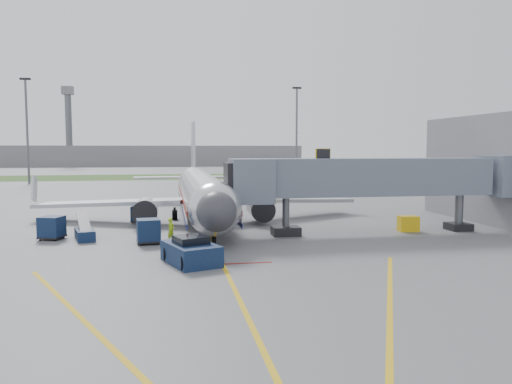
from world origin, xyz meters
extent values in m
plane|color=#565659|center=(0.00, 0.00, 0.00)|extent=(400.00, 400.00, 0.00)
cube|color=#2D4C1E|center=(0.00, 90.00, 0.01)|extent=(300.00, 25.00, 0.01)
cube|color=gold|center=(0.00, -2.00, 0.00)|extent=(0.25, 50.00, 0.01)
cube|color=maroon|center=(0.00, -4.00, 0.00)|extent=(6.00, 0.25, 0.01)
cube|color=gold|center=(-6.00, -14.00, 0.00)|extent=(9.52, 20.04, 0.01)
cube|color=gold|center=(6.00, -14.00, 0.00)|extent=(9.52, 20.04, 0.01)
cylinder|color=silver|center=(0.00, 15.00, 2.70)|extent=(3.80, 28.00, 3.80)
sphere|color=silver|center=(0.00, 1.00, 2.70)|extent=(3.80, 3.80, 3.80)
sphere|color=#38383D|center=(0.00, -0.30, 2.70)|extent=(2.74, 2.74, 2.74)
cube|color=black|center=(0.00, 0.60, 3.25)|extent=(2.20, 1.20, 0.55)
cone|color=silver|center=(0.00, 31.50, 2.70)|extent=(3.80, 5.00, 3.80)
cube|color=#B7BAC1|center=(0.00, 31.00, 6.70)|extent=(0.35, 4.20, 7.00)
cube|color=#B7BAC1|center=(-8.50, 15.00, 1.80)|extent=(15.10, 8.59, 1.13)
cube|color=#B7BAC1|center=(8.50, 15.00, 1.80)|extent=(15.10, 8.59, 1.13)
cylinder|color=silver|center=(-5.20, 12.00, 1.35)|extent=(2.10, 3.60, 2.10)
cylinder|color=silver|center=(5.20, 12.00, 1.35)|extent=(2.10, 3.60, 2.10)
cube|color=maroon|center=(1.92, 15.00, 2.35)|extent=(0.05, 28.00, 0.45)
cube|color=navy|center=(1.92, 15.00, 1.45)|extent=(0.05, 28.00, 0.35)
cylinder|color=black|center=(0.00, 2.00, 0.30)|extent=(0.28, 0.70, 0.70)
cylinder|color=black|center=(-2.60, 15.50, 0.45)|extent=(0.50, 1.00, 1.00)
cylinder|color=black|center=(2.60, 15.50, 0.45)|extent=(0.50, 1.00, 1.00)
cube|color=slate|center=(13.00, 5.00, 4.60)|extent=(20.00, 3.00, 3.00)
cube|color=slate|center=(3.20, 5.00, 4.40)|extent=(3.20, 3.60, 3.40)
cube|color=black|center=(2.00, 5.00, 4.40)|extent=(1.60, 3.00, 2.80)
cube|color=gold|center=(9.00, 5.00, 6.40)|extent=(1.20, 0.15, 1.00)
cylinder|color=#595B60|center=(6.00, 5.00, 1.55)|extent=(0.56, 0.56, 3.10)
cube|color=black|center=(6.00, 5.00, 0.35)|extent=(2.20, 1.60, 0.70)
cylinder|color=#595B60|center=(21.00, 5.00, 1.55)|extent=(0.70, 0.70, 3.10)
cube|color=black|center=(21.00, 5.00, 0.30)|extent=(1.80, 1.80, 0.60)
cube|color=slate|center=(25.00, 5.00, 4.60)|extent=(3.00, 4.00, 3.40)
cylinder|color=#595B60|center=(-30.00, 70.00, 10.00)|extent=(0.44, 0.44, 20.00)
cube|color=black|center=(-30.00, 70.00, 20.20)|extent=(2.00, 0.40, 0.40)
cylinder|color=#595B60|center=(25.00, 75.00, 10.00)|extent=(0.44, 0.44, 20.00)
cube|color=black|center=(25.00, 75.00, 20.20)|extent=(2.00, 0.40, 0.40)
cube|color=slate|center=(-10.00, 170.00, 4.00)|extent=(120.00, 14.00, 8.00)
cylinder|color=#595B60|center=(-40.00, 165.00, 14.00)|extent=(2.40, 2.40, 28.00)
cube|color=slate|center=(-40.00, 165.00, 28.50)|extent=(4.00, 4.00, 3.00)
cube|color=#0D1A3C|center=(-1.85, -3.50, 0.61)|extent=(3.67, 4.62, 1.23)
cube|color=black|center=(-1.85, -3.50, 1.40)|extent=(2.29, 2.29, 0.56)
cylinder|color=black|center=(-2.31, -5.21, 0.45)|extent=(0.53, 0.92, 0.89)
cylinder|color=black|center=(-0.42, -4.53, 0.45)|extent=(0.53, 0.92, 0.89)
cylinder|color=black|center=(-3.29, -2.47, 0.45)|extent=(0.53, 0.92, 0.89)
cylinder|color=black|center=(-1.40, -1.79, 0.45)|extent=(0.53, 0.92, 0.89)
cube|color=#0D1A3C|center=(-11.94, 6.45, 0.96)|extent=(1.96, 1.96, 1.57)
cube|color=black|center=(-11.94, 6.45, 0.18)|extent=(2.02, 2.02, 0.12)
cylinder|color=black|center=(-12.70, 6.04, 0.14)|extent=(0.30, 0.34, 0.28)
cylinder|color=black|center=(-11.54, 5.69, 0.14)|extent=(0.30, 0.34, 0.28)
cylinder|color=black|center=(-12.35, 7.21, 0.14)|extent=(0.30, 0.34, 0.28)
cylinder|color=black|center=(-11.19, 6.85, 0.14)|extent=(0.30, 0.34, 0.28)
cube|color=#0D1A3C|center=(-4.62, 3.40, 0.99)|extent=(1.80, 1.80, 1.61)
cube|color=black|center=(-4.62, 3.40, 0.19)|extent=(1.86, 1.86, 0.12)
cylinder|color=black|center=(-5.16, 2.70, 0.15)|extent=(0.26, 0.32, 0.29)
cylinder|color=black|center=(-3.92, 2.86, 0.15)|extent=(0.26, 0.32, 0.29)
cylinder|color=black|center=(-5.32, 3.94, 0.15)|extent=(0.26, 0.32, 0.29)
cylinder|color=black|center=(-4.08, 4.09, 0.15)|extent=(0.26, 0.32, 0.29)
cube|color=#0D1A3C|center=(-5.88, 14.20, 0.83)|extent=(1.55, 1.55, 1.35)
cube|color=black|center=(-5.88, 14.20, 0.16)|extent=(1.60, 1.60, 0.10)
cylinder|color=black|center=(-6.48, 13.77, 0.12)|extent=(0.23, 0.27, 0.24)
cylinder|color=black|center=(-5.45, 13.60, 0.12)|extent=(0.23, 0.27, 0.24)
cylinder|color=black|center=(-6.31, 14.80, 0.12)|extent=(0.23, 0.27, 0.24)
cylinder|color=black|center=(-5.28, 14.63, 0.12)|extent=(0.23, 0.27, 0.24)
cube|color=#0D1A3C|center=(-9.47, 5.92, 0.40)|extent=(2.02, 3.43, 0.80)
cube|color=black|center=(-9.58, 6.35, 1.25)|extent=(1.69, 3.69, 1.26)
cylinder|color=black|center=(-9.61, 4.68, 0.25)|extent=(0.32, 0.53, 0.50)
cylinder|color=black|center=(-8.74, 4.90, 0.25)|extent=(0.32, 0.53, 0.50)
cylinder|color=black|center=(-10.19, 6.93, 0.25)|extent=(0.32, 0.53, 0.50)
cylinder|color=black|center=(-9.33, 7.15, 0.25)|extent=(0.32, 0.53, 0.50)
cube|color=gold|center=(16.53, 5.19, 0.64)|extent=(1.69, 1.21, 1.28)
cylinder|color=black|center=(16.00, 5.23, 0.16)|extent=(0.24, 0.34, 0.32)
cylinder|color=black|center=(17.06, 5.14, 0.16)|extent=(0.24, 0.34, 0.32)
imported|color=#B3EC1B|center=(-3.00, 3.71, 0.90)|extent=(0.73, 0.79, 1.81)
camera|label=1|loc=(-3.09, -33.19, 6.90)|focal=35.00mm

